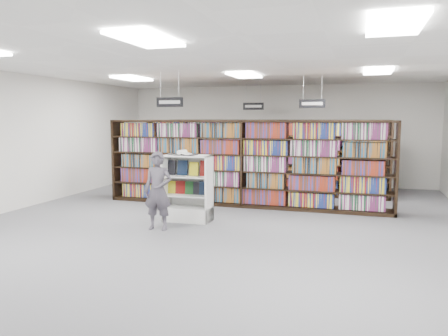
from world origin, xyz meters
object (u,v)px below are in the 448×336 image
(bookshelf_row_near, at_px, (244,163))
(endcap_display, at_px, (188,198))
(open_book, at_px, (183,153))
(shopper, at_px, (158,191))

(bookshelf_row_near, height_order, endcap_display, bookshelf_row_near)
(bookshelf_row_near, relative_size, open_book, 12.11)
(open_book, height_order, shopper, shopper)
(bookshelf_row_near, xyz_separation_m, endcap_display, (-0.72, -1.84, -0.58))
(shopper, bearing_deg, endcap_display, 66.81)
(bookshelf_row_near, relative_size, endcap_display, 5.04)
(endcap_display, bearing_deg, open_book, -148.06)
(bookshelf_row_near, bearing_deg, endcap_display, -111.47)
(bookshelf_row_near, height_order, open_book, bookshelf_row_near)
(endcap_display, distance_m, open_book, 0.96)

